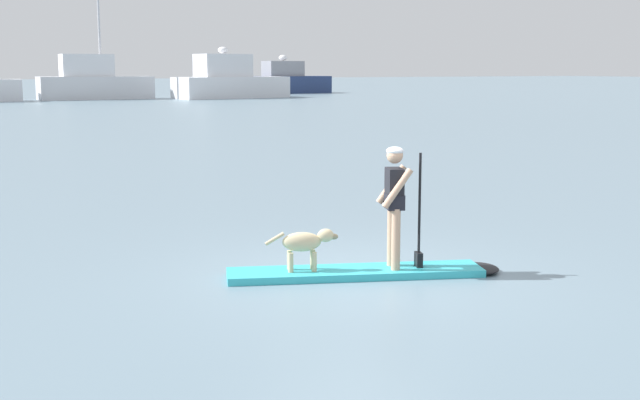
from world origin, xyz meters
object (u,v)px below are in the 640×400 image
person_paddler (395,198)px  moored_boat_port (94,82)px  dog (305,243)px  moored_boat_outer (229,82)px  moored_boat_center (288,81)px  paddleboard (372,272)px

person_paddler → moored_boat_port: size_ratio=0.16×
dog → moored_boat_outer: bearing=68.6°
moored_boat_outer → moored_boat_center: bearing=43.8°
dog → moored_boat_port: bearing=78.9°
moored_boat_port → moored_boat_center: bearing=19.0°
person_paddler → moored_boat_outer: 67.19m
paddleboard → moored_boat_center: moored_boat_center is taller
moored_boat_outer → moored_boat_center: (11.07, 10.61, -0.17)m
person_paddler → paddleboard: bearing=159.6°
person_paddler → dog: person_paddler is taller
person_paddler → moored_boat_center: bearing=64.9°
paddleboard → moored_boat_center: size_ratio=0.39×
dog → moored_boat_center: size_ratio=0.10×
person_paddler → moored_boat_center: (34.43, 73.61, 0.28)m
person_paddler → dog: bearing=159.6°
person_paddler → moored_boat_center: 81.26m
paddleboard → person_paddler: size_ratio=2.26×
paddleboard → moored_boat_port: (12.01, 65.70, 1.45)m
paddleboard → moored_boat_port: moored_boat_port is taller
paddleboard → person_paddler: (0.29, -0.11, 1.00)m
paddleboard → moored_boat_port: size_ratio=0.37×
moored_boat_outer → person_paddler: bearing=-110.3°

